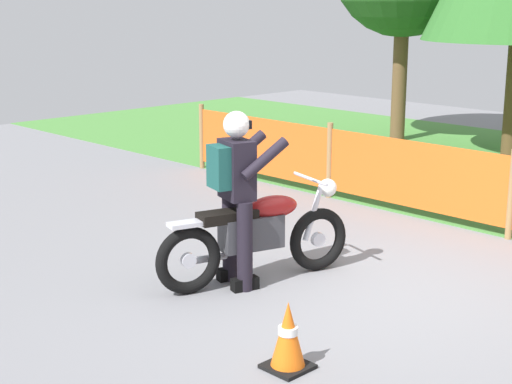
# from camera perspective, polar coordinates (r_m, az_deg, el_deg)

# --- Properties ---
(ground) EXTENTS (24.00, 24.00, 0.02)m
(ground) POSITION_cam_1_polar(r_m,az_deg,el_deg) (7.50, 8.78, -7.38)
(ground) COLOR gray
(barrier_fence) EXTENTS (10.95, 0.08, 1.05)m
(barrier_fence) POSITION_cam_1_polar(r_m,az_deg,el_deg) (9.36, 18.11, -0.09)
(barrier_fence) COLOR #997547
(barrier_fence) RESTS_ON ground
(motorcycle_lead) EXTENTS (0.82, 2.01, 0.98)m
(motorcycle_lead) POSITION_cam_1_polar(r_m,az_deg,el_deg) (7.58, 0.08, -3.11)
(motorcycle_lead) COLOR black
(motorcycle_lead) RESTS_ON ground
(rider_lead) EXTENTS (0.66, 0.76, 1.69)m
(rider_lead) POSITION_cam_1_polar(r_m,az_deg,el_deg) (7.35, -1.46, 0.21)
(rider_lead) COLOR black
(rider_lead) RESTS_ON ground
(traffic_cone) EXTENTS (0.32, 0.32, 0.53)m
(traffic_cone) POSITION_cam_1_polar(r_m,az_deg,el_deg) (5.90, 2.35, -10.44)
(traffic_cone) COLOR black
(traffic_cone) RESTS_ON ground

